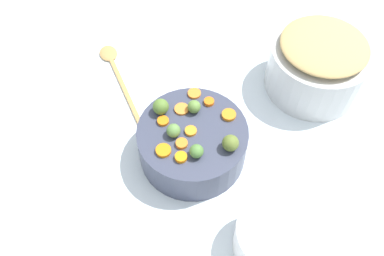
# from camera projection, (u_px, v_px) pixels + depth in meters

# --- Properties ---
(tabletop) EXTENTS (2.40, 2.40, 0.02)m
(tabletop) POSITION_uv_depth(u_px,v_px,m) (197.00, 154.00, 1.12)
(tabletop) COLOR silver
(tabletop) RESTS_ON ground
(serving_bowl_carrots) EXTENTS (0.28, 0.28, 0.11)m
(serving_bowl_carrots) POSITION_uv_depth(u_px,v_px,m) (192.00, 142.00, 1.07)
(serving_bowl_carrots) COLOR #383D51
(serving_bowl_carrots) RESTS_ON tabletop
(metal_pot) EXTENTS (0.28, 0.28, 0.14)m
(metal_pot) POSITION_uv_depth(u_px,v_px,m) (316.00, 68.00, 1.19)
(metal_pot) COLOR #BBBCBB
(metal_pot) RESTS_ON tabletop
(stuffing_mound) EXTENTS (0.24, 0.24, 0.04)m
(stuffing_mound) POSITION_uv_depth(u_px,v_px,m) (325.00, 45.00, 1.11)
(stuffing_mound) COLOR tan
(stuffing_mound) RESTS_ON metal_pot
(carrot_slice_0) EXTENTS (0.05, 0.05, 0.01)m
(carrot_slice_0) POSITION_uv_depth(u_px,v_px,m) (182.00, 109.00, 1.06)
(carrot_slice_0) COLOR orange
(carrot_slice_0) RESTS_ON serving_bowl_carrots
(carrot_slice_1) EXTENTS (0.04, 0.04, 0.01)m
(carrot_slice_1) POSITION_uv_depth(u_px,v_px,m) (181.00, 157.00, 0.97)
(carrot_slice_1) COLOR orange
(carrot_slice_1) RESTS_ON serving_bowl_carrots
(carrot_slice_2) EXTENTS (0.03, 0.03, 0.01)m
(carrot_slice_2) POSITION_uv_depth(u_px,v_px,m) (209.00, 102.00, 1.07)
(carrot_slice_2) COLOR orange
(carrot_slice_2) RESTS_ON serving_bowl_carrots
(carrot_slice_3) EXTENTS (0.04, 0.04, 0.01)m
(carrot_slice_3) POSITION_uv_depth(u_px,v_px,m) (194.00, 93.00, 1.08)
(carrot_slice_3) COLOR orange
(carrot_slice_3) RESTS_ON serving_bowl_carrots
(carrot_slice_4) EXTENTS (0.04, 0.04, 0.01)m
(carrot_slice_4) POSITION_uv_depth(u_px,v_px,m) (191.00, 132.00, 1.01)
(carrot_slice_4) COLOR orange
(carrot_slice_4) RESTS_ON serving_bowl_carrots
(carrot_slice_5) EXTENTS (0.04, 0.04, 0.01)m
(carrot_slice_5) POSITION_uv_depth(u_px,v_px,m) (182.00, 143.00, 0.99)
(carrot_slice_5) COLOR orange
(carrot_slice_5) RESTS_ON serving_bowl_carrots
(carrot_slice_6) EXTENTS (0.05, 0.05, 0.01)m
(carrot_slice_6) POSITION_uv_depth(u_px,v_px,m) (163.00, 150.00, 0.98)
(carrot_slice_6) COLOR orange
(carrot_slice_6) RESTS_ON serving_bowl_carrots
(carrot_slice_7) EXTENTS (0.04, 0.04, 0.01)m
(carrot_slice_7) POSITION_uv_depth(u_px,v_px,m) (163.00, 121.00, 1.03)
(carrot_slice_7) COLOR orange
(carrot_slice_7) RESTS_ON serving_bowl_carrots
(carrot_slice_8) EXTENTS (0.05, 0.05, 0.01)m
(carrot_slice_8) POSITION_uv_depth(u_px,v_px,m) (229.00, 115.00, 1.04)
(carrot_slice_8) COLOR orange
(carrot_slice_8) RESTS_ON serving_bowl_carrots
(brussels_sprout_0) EXTENTS (0.04, 0.04, 0.04)m
(brussels_sprout_0) POSITION_uv_depth(u_px,v_px,m) (230.00, 143.00, 0.98)
(brussels_sprout_0) COLOR #5C6E2C
(brussels_sprout_0) RESTS_ON serving_bowl_carrots
(brussels_sprout_1) EXTENTS (0.03, 0.03, 0.03)m
(brussels_sprout_1) POSITION_uv_depth(u_px,v_px,m) (174.00, 131.00, 1.00)
(brussels_sprout_1) COLOR #5A833F
(brussels_sprout_1) RESTS_ON serving_bowl_carrots
(brussels_sprout_2) EXTENTS (0.04, 0.04, 0.04)m
(brussels_sprout_2) POSITION_uv_depth(u_px,v_px,m) (161.00, 107.00, 1.04)
(brussels_sprout_2) COLOR #53762E
(brussels_sprout_2) RESTS_ON serving_bowl_carrots
(brussels_sprout_3) EXTENTS (0.03, 0.03, 0.03)m
(brussels_sprout_3) POSITION_uv_depth(u_px,v_px,m) (194.00, 107.00, 1.04)
(brussels_sprout_3) COLOR #5C8239
(brussels_sprout_3) RESTS_ON serving_bowl_carrots
(brussels_sprout_4) EXTENTS (0.03, 0.03, 0.03)m
(brussels_sprout_4) POSITION_uv_depth(u_px,v_px,m) (197.00, 151.00, 0.97)
(brussels_sprout_4) COLOR #4F7D38
(brussels_sprout_4) RESTS_ON serving_bowl_carrots
(wooden_spoon) EXTENTS (0.34, 0.06, 0.01)m
(wooden_spoon) POSITION_uv_depth(u_px,v_px,m) (114.00, 66.00, 1.28)
(wooden_spoon) COLOR tan
(wooden_spoon) RESTS_ON tabletop
(casserole_dish) EXTENTS (0.19, 0.19, 0.11)m
(casserole_dish) POSITION_uv_depth(u_px,v_px,m) (277.00, 239.00, 0.92)
(casserole_dish) COLOR white
(casserole_dish) RESTS_ON tabletop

